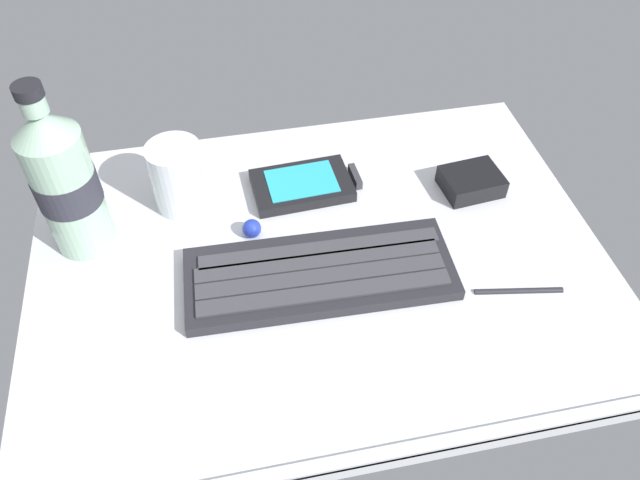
{
  "coord_description": "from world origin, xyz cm",
  "views": [
    {
      "loc": [
        -8.95,
        -44.66,
        52.7
      ],
      "look_at": [
        0.0,
        0.0,
        3.0
      ],
      "focal_mm": 34.84,
      "sensor_mm": 36.0,
      "label": 1
    }
  ],
  "objects_px": {
    "charger_block": "(471,182)",
    "trackball_mouse": "(252,229)",
    "water_bottle": "(65,182)",
    "keyboard": "(320,273)",
    "juice_cup": "(179,179)",
    "stylus_pen": "(519,289)",
    "handheld_device": "(307,185)"
  },
  "relations": [
    {
      "from": "keyboard",
      "to": "trackball_mouse",
      "type": "distance_m",
      "value": 0.1
    },
    {
      "from": "charger_block",
      "to": "trackball_mouse",
      "type": "relative_size",
      "value": 3.18
    },
    {
      "from": "trackball_mouse",
      "to": "charger_block",
      "type": "bearing_deg",
      "value": 5.25
    },
    {
      "from": "handheld_device",
      "to": "stylus_pen",
      "type": "xyz_separation_m",
      "value": [
        0.19,
        -0.2,
        -0.0
      ]
    },
    {
      "from": "water_bottle",
      "to": "charger_block",
      "type": "distance_m",
      "value": 0.47
    },
    {
      "from": "water_bottle",
      "to": "keyboard",
      "type": "bearing_deg",
      "value": -23.21
    },
    {
      "from": "water_bottle",
      "to": "charger_block",
      "type": "relative_size",
      "value": 2.97
    },
    {
      "from": "keyboard",
      "to": "trackball_mouse",
      "type": "bearing_deg",
      "value": 129.47
    },
    {
      "from": "handheld_device",
      "to": "juice_cup",
      "type": "relative_size",
      "value": 1.54
    },
    {
      "from": "juice_cup",
      "to": "keyboard",
      "type": "bearing_deg",
      "value": -46.7
    },
    {
      "from": "handheld_device",
      "to": "juice_cup",
      "type": "height_order",
      "value": "juice_cup"
    },
    {
      "from": "handheld_device",
      "to": "juice_cup",
      "type": "xyz_separation_m",
      "value": [
        -0.15,
        0.01,
        0.03
      ]
    },
    {
      "from": "handheld_device",
      "to": "charger_block",
      "type": "relative_size",
      "value": 1.87
    },
    {
      "from": "trackball_mouse",
      "to": "stylus_pen",
      "type": "bearing_deg",
      "value": -27.12
    },
    {
      "from": "water_bottle",
      "to": "charger_block",
      "type": "bearing_deg",
      "value": -0.53
    },
    {
      "from": "juice_cup",
      "to": "charger_block",
      "type": "distance_m",
      "value": 0.35
    },
    {
      "from": "handheld_device",
      "to": "water_bottle",
      "type": "relative_size",
      "value": 0.63
    },
    {
      "from": "handheld_device",
      "to": "charger_block",
      "type": "xyz_separation_m",
      "value": [
        0.2,
        -0.04,
        0.0
      ]
    },
    {
      "from": "juice_cup",
      "to": "stylus_pen",
      "type": "height_order",
      "value": "juice_cup"
    },
    {
      "from": "juice_cup",
      "to": "stylus_pen",
      "type": "bearing_deg",
      "value": -31.12
    },
    {
      "from": "handheld_device",
      "to": "water_bottle",
      "type": "bearing_deg",
      "value": -172.32
    },
    {
      "from": "keyboard",
      "to": "water_bottle",
      "type": "xyz_separation_m",
      "value": [
        -0.25,
        0.11,
        0.08
      ]
    },
    {
      "from": "handheld_device",
      "to": "stylus_pen",
      "type": "height_order",
      "value": "handheld_device"
    },
    {
      "from": "juice_cup",
      "to": "water_bottle",
      "type": "distance_m",
      "value": 0.13
    },
    {
      "from": "keyboard",
      "to": "stylus_pen",
      "type": "distance_m",
      "value": 0.21
    },
    {
      "from": "charger_block",
      "to": "trackball_mouse",
      "type": "distance_m",
      "value": 0.28
    },
    {
      "from": "water_bottle",
      "to": "trackball_mouse",
      "type": "relative_size",
      "value": 9.45
    },
    {
      "from": "keyboard",
      "to": "water_bottle",
      "type": "distance_m",
      "value": 0.28
    },
    {
      "from": "water_bottle",
      "to": "trackball_mouse",
      "type": "height_order",
      "value": "water_bottle"
    },
    {
      "from": "stylus_pen",
      "to": "juice_cup",
      "type": "bearing_deg",
      "value": 158.44
    },
    {
      "from": "handheld_device",
      "to": "trackball_mouse",
      "type": "xyz_separation_m",
      "value": [
        -0.08,
        -0.07,
        0.0
      ]
    },
    {
      "from": "keyboard",
      "to": "handheld_device",
      "type": "distance_m",
      "value": 0.14
    }
  ]
}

